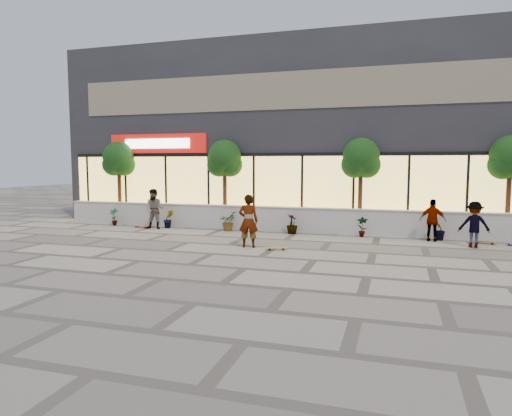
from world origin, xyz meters
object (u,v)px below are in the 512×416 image
(skater_left, at_px, (155,209))
(skateboard_right_near, at_px, (485,241))
(skateboard_left, at_px, (141,226))
(skater_right_far, at_px, (474,225))
(skateboard_center, at_px, (276,248))
(skater_right_near, at_px, (433,220))
(tree_west, at_px, (119,161))
(tree_mideast, at_px, (361,160))
(tree_midwest, at_px, (225,161))
(skater_center, at_px, (248,221))
(tree_east, at_px, (510,160))

(skater_left, distance_m, skateboard_right_near, 13.14)
(skater_left, xyz_separation_m, skateboard_left, (-0.79, 0.19, -0.80))
(skater_right_far, distance_m, skateboard_center, 6.83)
(skater_left, bearing_deg, skater_right_near, -8.20)
(tree_west, xyz_separation_m, skater_right_near, (14.24, -1.53, -2.20))
(tree_mideast, relative_size, skater_left, 2.23)
(tree_midwest, xyz_separation_m, skater_center, (2.63, -4.65, -2.08))
(tree_midwest, xyz_separation_m, skateboard_center, (3.68, -4.87, -2.91))
(tree_midwest, height_order, tree_mideast, same)
(tree_east, xyz_separation_m, skateboard_right_near, (-1.00, -1.50, -2.90))
(tree_mideast, height_order, skater_center, tree_mideast)
(tree_west, xyz_separation_m, skateboard_left, (2.09, -1.54, -2.91))
(tree_west, xyz_separation_m, skater_left, (2.88, -1.73, -2.11))
(tree_east, xyz_separation_m, skater_right_near, (-2.76, -1.53, -2.20))
(tree_east, relative_size, skateboard_center, 5.12)
(skater_center, distance_m, skateboard_right_near, 8.51)
(tree_west, distance_m, skateboard_right_near, 16.33)
(tree_west, bearing_deg, skater_right_far, -8.72)
(tree_west, distance_m, tree_east, 17.00)
(tree_midwest, bearing_deg, skater_right_near, -9.95)
(skateboard_center, bearing_deg, tree_west, 130.10)
(tree_midwest, distance_m, skateboard_right_near, 11.00)
(tree_midwest, relative_size, skater_left, 2.23)
(skateboard_right_near, bearing_deg, tree_west, -163.95)
(skateboard_right_near, bearing_deg, tree_east, 77.71)
(skater_left, bearing_deg, skateboard_left, 157.46)
(tree_mideast, distance_m, skater_right_far, 5.15)
(skater_left, height_order, skater_right_near, skater_left)
(skater_right_near, bearing_deg, tree_east, -141.54)
(skater_center, distance_m, skateboard_center, 1.36)
(skater_center, relative_size, skater_right_far, 1.16)
(tree_mideast, distance_m, skateboard_left, 9.97)
(skater_right_far, distance_m, skateboard_right_near, 1.23)
(skater_right_far, bearing_deg, tree_east, -122.29)
(skateboard_right_near, bearing_deg, skater_right_near, -157.52)
(tree_midwest, distance_m, skater_left, 3.78)
(tree_mideast, bearing_deg, tree_east, 0.00)
(tree_east, bearing_deg, tree_midwest, 180.00)
(tree_midwest, bearing_deg, skateboard_center, -52.88)
(skateboard_left, bearing_deg, tree_midwest, 33.26)
(tree_midwest, bearing_deg, skater_right_far, -13.38)
(tree_west, xyz_separation_m, tree_midwest, (5.50, 0.00, 0.00))
(skateboard_center, bearing_deg, skateboard_right_near, 4.29)
(skateboard_right_near, bearing_deg, tree_mideast, -177.03)
(skater_right_far, bearing_deg, skateboard_left, -3.63)
(skater_left, relative_size, skater_right_far, 1.12)
(skater_left, bearing_deg, tree_mideast, 2.15)
(skater_right_near, distance_m, skateboard_left, 12.17)
(skater_center, distance_m, skateboard_left, 6.85)
(tree_mideast, bearing_deg, skater_right_far, -30.73)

